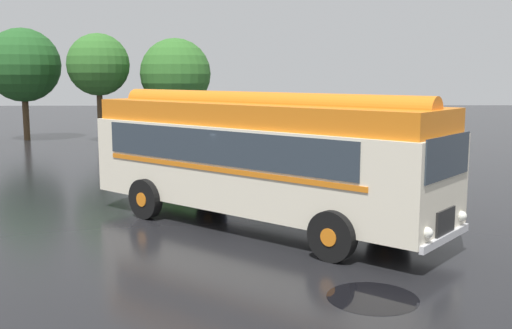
{
  "coord_description": "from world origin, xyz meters",
  "views": [
    {
      "loc": [
        -0.42,
        -15.64,
        3.94
      ],
      "look_at": [
        -0.06,
        1.08,
        1.4
      ],
      "focal_mm": 42.0,
      "sensor_mm": 36.0,
      "label": 1
    }
  ],
  "objects_px": {
    "car_near_left": "(215,136)",
    "box_van": "(320,124)",
    "vintage_bus": "(258,154)",
    "car_mid_left": "(271,135)"
  },
  "relations": [
    {
      "from": "car_near_left",
      "to": "box_van",
      "type": "distance_m",
      "value": 5.51
    },
    {
      "from": "vintage_bus",
      "to": "car_near_left",
      "type": "relative_size",
      "value": 2.1
    },
    {
      "from": "vintage_bus",
      "to": "box_van",
      "type": "distance_m",
      "value": 16.04
    },
    {
      "from": "box_van",
      "to": "car_near_left",
      "type": "bearing_deg",
      "value": -168.99
    },
    {
      "from": "vintage_bus",
      "to": "car_near_left",
      "type": "height_order",
      "value": "vintage_bus"
    },
    {
      "from": "vintage_bus",
      "to": "box_van",
      "type": "relative_size",
      "value": 1.58
    },
    {
      "from": "vintage_bus",
      "to": "car_mid_left",
      "type": "height_order",
      "value": "vintage_bus"
    },
    {
      "from": "vintage_bus",
      "to": "car_near_left",
      "type": "xyz_separation_m",
      "value": [
        -1.77,
        14.57,
        -1.05
      ]
    },
    {
      "from": "vintage_bus",
      "to": "box_van",
      "type": "xyz_separation_m",
      "value": [
        3.62,
        15.61,
        -0.53
      ]
    },
    {
      "from": "car_near_left",
      "to": "car_mid_left",
      "type": "height_order",
      "value": "same"
    }
  ]
}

